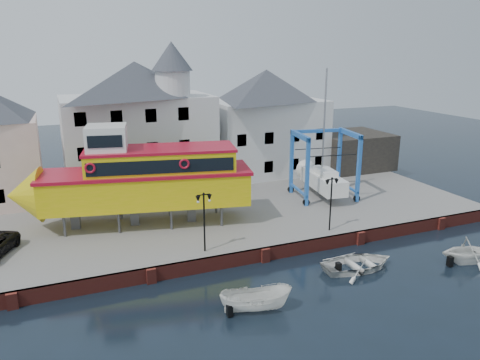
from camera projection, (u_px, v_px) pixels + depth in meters
name	position (u px, v px, depth m)	size (l,w,h in m)	color
ground	(265.00, 262.00, 32.74)	(140.00, 140.00, 0.00)	#18232C
hardstanding	(213.00, 207.00, 42.39)	(44.00, 22.00, 1.00)	slate
quay_wall	(264.00, 254.00, 32.70)	(44.00, 0.47, 1.00)	maroon
building_white_main	(139.00, 124.00, 45.30)	(14.00, 8.30, 14.00)	silver
building_white_right	(266.00, 122.00, 51.13)	(12.00, 8.00, 11.20)	silver
shed_dark	(351.00, 150.00, 54.01)	(8.00, 7.00, 4.00)	black
lamp_post_left	(204.00, 207.00, 31.20)	(1.12, 0.32, 4.20)	black
lamp_post_right	(331.00, 190.00, 34.87)	(1.12, 0.32, 4.20)	black
tour_boat	(133.00, 179.00, 35.86)	(18.67, 7.91, 7.91)	#59595E
travel_lift	(320.00, 175.00, 43.80)	(6.05, 7.97, 11.73)	#2149A3
motorboat_a	(256.00, 311.00, 26.63)	(1.55, 4.13, 1.60)	white
motorboat_b	(358.00, 269.00, 31.65)	(3.65, 5.11, 1.06)	white
motorboat_c	(467.00, 263.00, 32.56)	(3.29, 3.82, 2.01)	white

